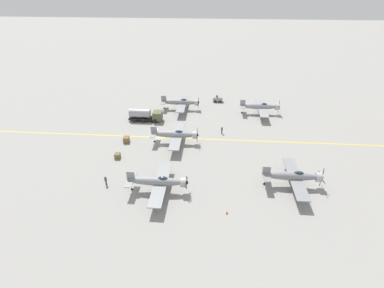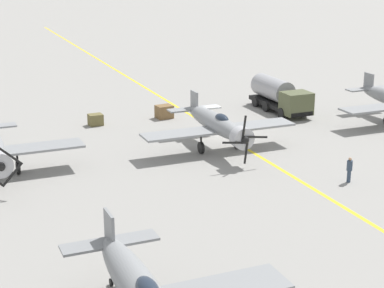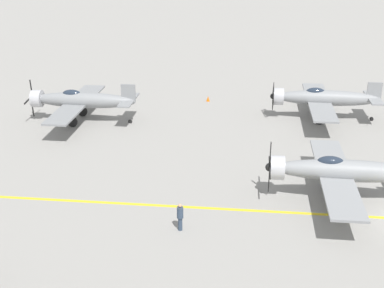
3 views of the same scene
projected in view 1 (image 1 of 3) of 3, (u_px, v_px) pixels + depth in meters
ground_plane at (160, 137)px, 65.34m from camera, size 400.00×400.00×0.00m
taxiway_stripe at (160, 137)px, 65.34m from camera, size 0.30×160.00×0.01m
airplane_mid_right at (159, 181)px, 48.12m from camera, size 12.00×9.98×3.65m
airplane_far_right at (294, 176)px, 49.38m from camera, size 12.00×9.98×3.80m
airplane_mid_center at (175, 134)px, 62.19m from camera, size 12.00×9.98×3.80m
airplane_far_left at (260, 106)px, 75.33m from camera, size 12.00×9.98×3.80m
airplane_mid_left at (181, 102)px, 77.79m from camera, size 12.00×9.98×3.65m
fuel_tanker at (146, 115)px, 72.06m from camera, size 2.68×8.00×2.98m
tow_tractor at (218, 99)px, 83.23m from camera, size 1.57×2.60×1.79m
ground_crew_walking at (106, 180)px, 50.16m from camera, size 0.39×0.39×1.77m
ground_crew_inspecting at (222, 130)px, 66.40m from camera, size 0.37×0.37×1.72m
supply_crate_by_tanker at (117, 156)px, 57.81m from camera, size 1.24×1.05×0.98m
supply_crate_mid_lane at (126, 140)px, 63.25m from camera, size 1.53×1.32×1.17m
traffic_cone at (227, 212)px, 44.40m from camera, size 0.36×0.36×0.55m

